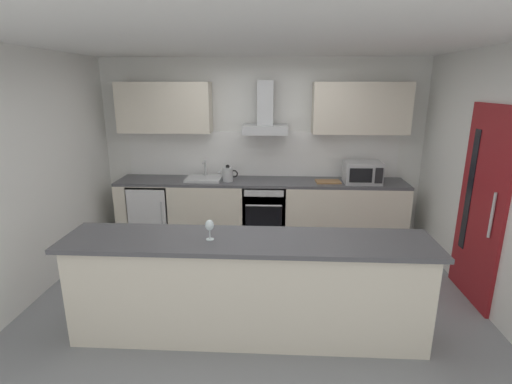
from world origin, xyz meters
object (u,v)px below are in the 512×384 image
Objects in this scene: oven at (264,210)px; kettle at (228,174)px; wine_glass at (210,226)px; chopping_board at (328,182)px; microwave at (362,172)px; refrigerator at (153,211)px; range_hood at (265,117)px; sink at (204,178)px.

kettle is at bearing -176.28° from oven.
chopping_board is (1.28, 2.25, -0.16)m from wine_glass.
kettle reaches higher than wine_glass.
oven is at bearing 3.72° from kettle.
refrigerator is at bearing 179.52° from microwave.
microwave reaches higher than kettle.
microwave is 1.55m from range_hood.
oven is 0.94× the size of refrigerator.
oven is 0.99m from sink.
refrigerator is 0.92m from sink.
wine_glass is 2.60m from chopping_board.
oven is 1.11× the size of range_hood.
microwave is at bearing -1.18° from oven.
oven is at bearing 0.10° from refrigerator.
sink is 0.69× the size of range_hood.
microwave is at bearing 0.18° from kettle.
sink is (-2.23, 0.04, -0.12)m from microwave.
kettle is 1.62× the size of wine_glass.
sink is at bearing 179.00° from microwave.
range_hood reaches higher than chopping_board.
range_hood reaches higher than microwave.
range_hood is at bearing 80.73° from wine_glass.
wine_glass is (0.13, -2.24, 0.07)m from kettle.
sink is (-0.87, 0.01, 0.47)m from oven.
range_hood reaches higher than wine_glass.
chopping_board is at bearing -0.47° from refrigerator.
kettle is at bearing -179.59° from chopping_board.
range_hood is (1.64, 0.13, 1.36)m from refrigerator.
sink is 1.73× the size of kettle.
range_hood is (0.52, 0.16, 0.78)m from kettle.
microwave is 0.49m from chopping_board.
kettle is at bearing 93.23° from wine_glass.
range_hood reaches higher than refrigerator.
refrigerator is 3.07m from microwave.
range_hood is 1.26m from chopping_board.
sink reaches higher than kettle.
kettle reaches higher than chopping_board.
oven is 0.75m from kettle.
microwave is 1.47× the size of chopping_board.
sink is 1.23m from range_hood.
oven is 1.48m from microwave.
wine_glass is 0.52× the size of chopping_board.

